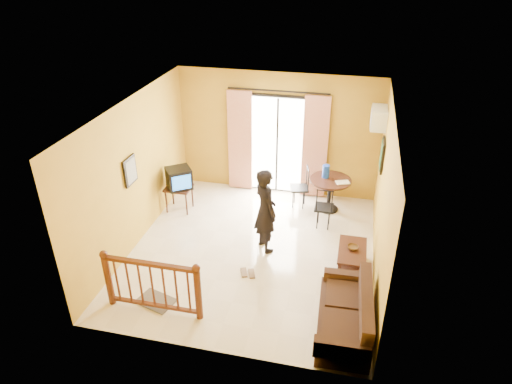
% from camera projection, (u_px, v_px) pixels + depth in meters
% --- Properties ---
extents(ground, '(5.00, 5.00, 0.00)m').
position_uv_depth(ground, '(252.00, 250.00, 8.71)').
color(ground, beige).
rests_on(ground, ground).
extents(room_shell, '(5.00, 5.00, 5.00)m').
position_uv_depth(room_shell, '(252.00, 171.00, 7.89)').
color(room_shell, white).
rests_on(room_shell, ground).
extents(balcony_door, '(2.25, 0.14, 2.46)m').
position_uv_depth(balcony_door, '(277.00, 145.00, 10.21)').
color(balcony_door, black).
rests_on(balcony_door, ground).
extents(tv_table, '(0.55, 0.46, 0.55)m').
position_uv_depth(tv_table, '(179.00, 190.00, 9.82)').
color(tv_table, black).
rests_on(tv_table, ground).
extents(television, '(0.66, 0.65, 0.44)m').
position_uv_depth(television, '(179.00, 178.00, 9.67)').
color(television, black).
rests_on(television, tv_table).
extents(picture_left, '(0.05, 0.42, 0.52)m').
position_uv_depth(picture_left, '(130.00, 171.00, 8.22)').
color(picture_left, black).
rests_on(picture_left, room_shell).
extents(dining_table, '(0.89, 0.89, 0.74)m').
position_uv_depth(dining_table, '(330.00, 186.00, 9.77)').
color(dining_table, black).
rests_on(dining_table, ground).
extents(water_jug, '(0.15, 0.15, 0.28)m').
position_uv_depth(water_jug, '(326.00, 171.00, 9.71)').
color(water_jug, '#143CC0').
rests_on(water_jug, dining_table).
extents(serving_tray, '(0.33, 0.27, 0.02)m').
position_uv_depth(serving_tray, '(343.00, 182.00, 9.55)').
color(serving_tray, white).
rests_on(serving_tray, dining_table).
extents(dining_chairs, '(1.06, 1.16, 0.95)m').
position_uv_depth(dining_chairs, '(310.00, 216.00, 9.82)').
color(dining_chairs, black).
rests_on(dining_chairs, ground).
extents(air_conditioner, '(0.31, 0.60, 0.40)m').
position_uv_depth(air_conditioner, '(379.00, 118.00, 8.93)').
color(air_conditioner, white).
rests_on(air_conditioner, room_shell).
extents(botanical_print, '(0.05, 0.50, 0.60)m').
position_uv_depth(botanical_print, '(382.00, 155.00, 8.59)').
color(botanical_print, black).
rests_on(botanical_print, room_shell).
extents(coffee_table, '(0.49, 0.88, 0.39)m').
position_uv_depth(coffee_table, '(352.00, 256.00, 8.13)').
color(coffee_table, black).
rests_on(coffee_table, ground).
extents(bowl, '(0.24, 0.24, 0.06)m').
position_uv_depth(bowl, '(353.00, 247.00, 8.08)').
color(bowl, '#54391C').
rests_on(bowl, coffee_table).
extents(sofa, '(0.82, 1.66, 0.78)m').
position_uv_depth(sofa, '(347.00, 317.00, 6.77)').
color(sofa, '#311C13').
rests_on(sofa, ground).
extents(standing_person, '(0.69, 0.72, 1.67)m').
position_uv_depth(standing_person, '(265.00, 211.00, 8.39)').
color(standing_person, black).
rests_on(standing_person, ground).
extents(stair_balustrade, '(1.63, 0.13, 1.04)m').
position_uv_depth(stair_balustrade, '(152.00, 282.00, 7.04)').
color(stair_balustrade, '#471E0F').
rests_on(stair_balustrade, ground).
extents(doormat, '(0.69, 0.55, 0.02)m').
position_uv_depth(doormat, '(156.00, 301.00, 7.48)').
color(doormat, '#524A41').
rests_on(doormat, ground).
extents(sandals, '(0.32, 0.27, 0.03)m').
position_uv_depth(sandals, '(248.00, 273.00, 8.10)').
color(sandals, '#54391C').
rests_on(sandals, ground).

